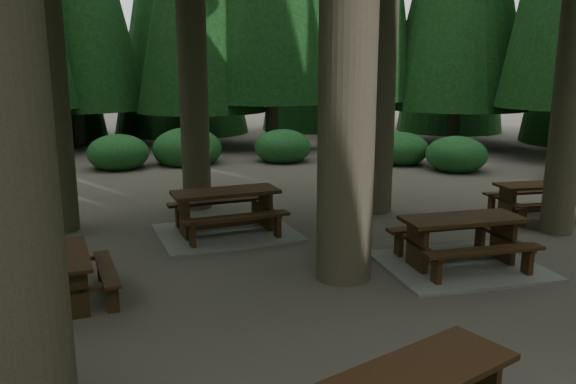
{
  "coord_description": "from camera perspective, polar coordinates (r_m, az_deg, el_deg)",
  "views": [
    {
      "loc": [
        -1.17,
        -7.76,
        3.14
      ],
      "look_at": [
        0.11,
        1.38,
        1.1
      ],
      "focal_mm": 35.0,
      "sensor_mm": 36.0,
      "label": 1
    }
  ],
  "objects": [
    {
      "name": "ground",
      "position": [
        8.45,
        0.59,
        -9.34
      ],
      "size": [
        80.0,
        80.0,
        0.0
      ],
      "primitive_type": "plane",
      "color": "#4A433C",
      "rests_on": "ground"
    },
    {
      "name": "picnic_table_a",
      "position": [
        9.46,
        17.11,
        -5.63
      ],
      "size": [
        2.66,
        2.28,
        0.83
      ],
      "rotation": [
        0.0,
        0.0,
        0.11
      ],
      "color": "gray",
      "rests_on": "ground"
    },
    {
      "name": "picnic_table_b",
      "position": [
        8.28,
        -21.66,
        -7.36
      ],
      "size": [
        1.65,
        1.87,
        0.69
      ],
      "rotation": [
        0.0,
        0.0,
        1.84
      ],
      "color": "#361B10",
      "rests_on": "ground"
    },
    {
      "name": "picnic_table_c",
      "position": [
        10.87,
        -6.29,
        -2.71
      ],
      "size": [
        2.99,
        2.66,
        0.87
      ],
      "rotation": [
        0.0,
        0.0,
        0.24
      ],
      "color": "gray",
      "rests_on": "ground"
    },
    {
      "name": "picnic_table_d",
      "position": [
        13.04,
        23.96,
        -0.32
      ],
      "size": [
        1.81,
        1.49,
        0.75
      ],
      "rotation": [
        0.0,
        0.0,
        0.06
      ],
      "color": "#361B10",
      "rests_on": "ground"
    },
    {
      "name": "shrub_ring",
      "position": [
        9.13,
        4.29,
        -5.03
      ],
      "size": [
        23.86,
        24.64,
        1.49
      ],
      "color": "#1B4F20",
      "rests_on": "ground"
    }
  ]
}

